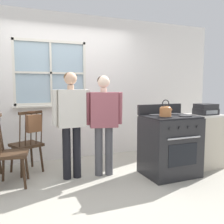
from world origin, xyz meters
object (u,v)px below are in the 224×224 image
object	(u,v)px
kettle	(165,111)
stereo	(206,109)
chair_by_window	(27,145)
chair_center_cluster	(11,154)
stove	(169,145)
handbag	(34,123)
person_teen_center	(104,116)
potted_plant	(68,100)
person_elderly_left	(71,116)
side_counter	(204,140)

from	to	relation	value
kettle	stereo	size ratio (longest dim) A/B	0.73
chair_by_window	chair_center_cluster	size ratio (longest dim) A/B	1.00
stove	handbag	xyz separation A→B (m)	(-1.94, 0.73, 0.35)
person_teen_center	kettle	world-z (taller)	person_teen_center
chair_center_cluster	kettle	size ratio (longest dim) A/B	4.04
chair_center_cluster	potted_plant	xyz separation A→B (m)	(1.01, 0.92, 0.67)
person_elderly_left	handbag	xyz separation A→B (m)	(-0.50, 0.30, -0.12)
potted_plant	side_counter	world-z (taller)	potted_plant
kettle	side_counter	bearing A→B (deg)	14.68
handbag	chair_center_cluster	bearing A→B (deg)	-143.71
potted_plant	stereo	distance (m)	2.44
handbag	side_counter	bearing A→B (deg)	-12.55
chair_by_window	side_counter	distance (m)	2.94
person_teen_center	stove	world-z (taller)	person_teen_center
person_elderly_left	potted_plant	bearing A→B (deg)	78.77
chair_center_cluster	potted_plant	distance (m)	1.52
side_counter	stereo	distance (m)	0.54
chair_center_cluster	side_counter	xyz separation A→B (m)	(3.07, -0.36, -0.00)
person_teen_center	person_elderly_left	bearing A→B (deg)	-174.14
stove	handbag	bearing A→B (deg)	159.37
person_teen_center	handbag	size ratio (longest dim) A/B	5.00
potted_plant	handbag	xyz separation A→B (m)	(-0.68, -0.67, -0.29)
side_counter	stereo	size ratio (longest dim) A/B	2.65
person_elderly_left	potted_plant	xyz separation A→B (m)	(0.17, 0.97, 0.17)
potted_plant	stereo	bearing A→B (deg)	-32.28
chair_by_window	chair_center_cluster	distance (m)	0.52
person_elderly_left	handbag	distance (m)	0.60
potted_plant	side_counter	bearing A→B (deg)	-31.86
chair_by_window	chair_center_cluster	bearing A→B (deg)	38.47
chair_center_cluster	stove	bearing A→B (deg)	-92.89
potted_plant	handbag	bearing A→B (deg)	-135.24
chair_center_cluster	stove	size ratio (longest dim) A/B	0.92
kettle	handbag	size ratio (longest dim) A/B	0.80
person_elderly_left	handbag	world-z (taller)	person_elderly_left
handbag	side_counter	size ratio (longest dim) A/B	0.34
stove	chair_by_window	bearing A→B (deg)	155.10
person_teen_center	kettle	size ratio (longest dim) A/B	6.22
stove	potted_plant	size ratio (longest dim) A/B	3.58
chair_by_window	person_elderly_left	world-z (taller)	person_elderly_left
chair_by_window	handbag	xyz separation A→B (m)	(0.09, -0.21, 0.38)
person_elderly_left	side_counter	size ratio (longest dim) A/B	1.76
person_elderly_left	potted_plant	world-z (taller)	person_elderly_left
kettle	person_elderly_left	bearing A→B (deg)	155.99
person_elderly_left	handbag	size ratio (longest dim) A/B	5.15
person_teen_center	chair_by_window	bearing A→B (deg)	164.65
potted_plant	handbag	world-z (taller)	potted_plant
kettle	stove	bearing A→B (deg)	36.29
potted_plant	handbag	distance (m)	1.00
handbag	person_elderly_left	bearing A→B (deg)	-30.91
person_elderly_left	chair_center_cluster	bearing A→B (deg)	175.05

